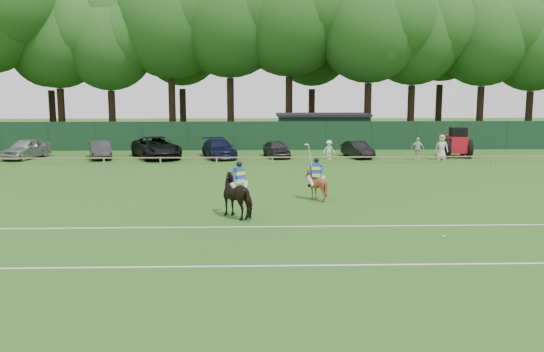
{
  "coord_description": "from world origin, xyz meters",
  "views": [
    {
      "loc": [
        -0.32,
        -22.94,
        5.4
      ],
      "look_at": [
        0.5,
        3.0,
        1.4
      ],
      "focal_mm": 38.0,
      "sensor_mm": 36.0,
      "label": 1
    }
  ],
  "objects_px": {
    "horse_dark": "(239,196)",
    "utility_shed": "(322,130)",
    "horse_chestnut": "(316,185)",
    "spectator_mid": "(417,149)",
    "sedan_navy": "(219,149)",
    "spectator_left": "(329,150)",
    "spectator_right": "(442,147)",
    "hatch_grey": "(277,149)",
    "tractor": "(457,143)",
    "sedan_silver": "(26,149)",
    "estate_black": "(358,150)",
    "sedan_grey": "(100,150)",
    "suv_black": "(156,148)",
    "polo_ball": "(444,236)"
  },
  "relations": [
    {
      "from": "suv_black",
      "to": "sedan_navy",
      "type": "relative_size",
      "value": 1.19
    },
    {
      "from": "horse_chestnut",
      "to": "estate_black",
      "type": "xyz_separation_m",
      "value": [
        5.06,
        16.87,
        -0.09
      ]
    },
    {
      "from": "sedan_silver",
      "to": "horse_chestnut",
      "type": "bearing_deg",
      "value": -25.04
    },
    {
      "from": "spectator_mid",
      "to": "spectator_right",
      "type": "bearing_deg",
      "value": 6.95
    },
    {
      "from": "sedan_silver",
      "to": "tractor",
      "type": "xyz_separation_m",
      "value": [
        33.34,
        -0.14,
        0.33
      ]
    },
    {
      "from": "estate_black",
      "to": "utility_shed",
      "type": "distance_m",
      "value": 8.89
    },
    {
      "from": "horse_dark",
      "to": "horse_chestnut",
      "type": "relative_size",
      "value": 1.51
    },
    {
      "from": "horse_chestnut",
      "to": "tractor",
      "type": "relative_size",
      "value": 0.48
    },
    {
      "from": "sedan_silver",
      "to": "polo_ball",
      "type": "distance_m",
      "value": 34.43
    },
    {
      "from": "horse_chestnut",
      "to": "hatch_grey",
      "type": "distance_m",
      "value": 17.3
    },
    {
      "from": "sedan_grey",
      "to": "utility_shed",
      "type": "distance_m",
      "value": 20.09
    },
    {
      "from": "estate_black",
      "to": "polo_ball",
      "type": "xyz_separation_m",
      "value": [
        -1.16,
        -24.14,
        -0.58
      ]
    },
    {
      "from": "spectator_mid",
      "to": "horse_dark",
      "type": "bearing_deg",
      "value": -117.08
    },
    {
      "from": "sedan_navy",
      "to": "estate_black",
      "type": "relative_size",
      "value": 1.32
    },
    {
      "from": "horse_chestnut",
      "to": "sedan_grey",
      "type": "bearing_deg",
      "value": -37.82
    },
    {
      "from": "spectator_right",
      "to": "polo_ball",
      "type": "bearing_deg",
      "value": -94.24
    },
    {
      "from": "horse_dark",
      "to": "utility_shed",
      "type": "distance_m",
      "value": 30.03
    },
    {
      "from": "spectator_mid",
      "to": "spectator_right",
      "type": "height_order",
      "value": "spectator_right"
    },
    {
      "from": "horse_dark",
      "to": "hatch_grey",
      "type": "height_order",
      "value": "horse_dark"
    },
    {
      "from": "utility_shed",
      "to": "sedan_grey",
      "type": "bearing_deg",
      "value": -154.4
    },
    {
      "from": "horse_chestnut",
      "to": "spectator_right",
      "type": "relative_size",
      "value": 0.76
    },
    {
      "from": "spectator_right",
      "to": "polo_ball",
      "type": "xyz_separation_m",
      "value": [
        -7.21,
        -22.45,
        -0.91
      ]
    },
    {
      "from": "sedan_grey",
      "to": "utility_shed",
      "type": "bearing_deg",
      "value": 7.64
    },
    {
      "from": "spectator_left",
      "to": "utility_shed",
      "type": "height_order",
      "value": "utility_shed"
    },
    {
      "from": "spectator_mid",
      "to": "utility_shed",
      "type": "distance_m",
      "value": 11.95
    },
    {
      "from": "spectator_left",
      "to": "spectator_right",
      "type": "distance_m",
      "value": 8.46
    },
    {
      "from": "tractor",
      "to": "hatch_grey",
      "type": "bearing_deg",
      "value": -174.16
    },
    {
      "from": "spectator_left",
      "to": "sedan_silver",
      "type": "bearing_deg",
      "value": 168.51
    },
    {
      "from": "tractor",
      "to": "sedan_silver",
      "type": "bearing_deg",
      "value": -172.94
    },
    {
      "from": "polo_ball",
      "to": "hatch_grey",
      "type": "bearing_deg",
      "value": 101.85
    },
    {
      "from": "hatch_grey",
      "to": "utility_shed",
      "type": "xyz_separation_m",
      "value": [
        4.56,
        8.29,
        0.87
      ]
    },
    {
      "from": "tractor",
      "to": "spectator_left",
      "type": "bearing_deg",
      "value": -165.83
    },
    {
      "from": "sedan_silver",
      "to": "sedan_grey",
      "type": "bearing_deg",
      "value": 13.09
    },
    {
      "from": "sedan_silver",
      "to": "hatch_grey",
      "type": "relative_size",
      "value": 1.17
    },
    {
      "from": "sedan_silver",
      "to": "spectator_right",
      "type": "relative_size",
      "value": 2.39
    },
    {
      "from": "horse_chestnut",
      "to": "sedan_navy",
      "type": "distance_m",
      "value": 17.97
    },
    {
      "from": "horse_dark",
      "to": "tractor",
      "type": "xyz_separation_m",
      "value": [
        16.49,
        20.56,
        0.19
      ]
    },
    {
      "from": "sedan_navy",
      "to": "utility_shed",
      "type": "relative_size",
      "value": 0.6
    },
    {
      "from": "sedan_navy",
      "to": "hatch_grey",
      "type": "bearing_deg",
      "value": -12.56
    },
    {
      "from": "hatch_grey",
      "to": "spectator_mid",
      "type": "xyz_separation_m",
      "value": [
        10.51,
        -2.06,
        0.2
      ]
    },
    {
      "from": "horse_chestnut",
      "to": "spectator_mid",
      "type": "xyz_separation_m",
      "value": [
        9.26,
        15.2,
        0.14
      ]
    },
    {
      "from": "estate_black",
      "to": "spectator_mid",
      "type": "distance_m",
      "value": 4.53
    },
    {
      "from": "spectator_mid",
      "to": "utility_shed",
      "type": "height_order",
      "value": "utility_shed"
    },
    {
      "from": "horse_dark",
      "to": "sedan_grey",
      "type": "relative_size",
      "value": 0.52
    },
    {
      "from": "hatch_grey",
      "to": "tractor",
      "type": "distance_m",
      "value": 14.12
    },
    {
      "from": "suv_black",
      "to": "hatch_grey",
      "type": "distance_m",
      "value": 9.29
    },
    {
      "from": "spectator_left",
      "to": "utility_shed",
      "type": "distance_m",
      "value": 9.93
    },
    {
      "from": "spectator_left",
      "to": "spectator_mid",
      "type": "bearing_deg",
      "value": -12.16
    },
    {
      "from": "tractor",
      "to": "horse_chestnut",
      "type": "bearing_deg",
      "value": -120.0
    },
    {
      "from": "horse_chestnut",
      "to": "hatch_grey",
      "type": "height_order",
      "value": "horse_chestnut"
    }
  ]
}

